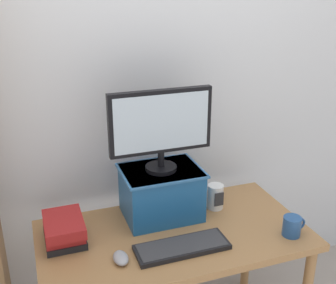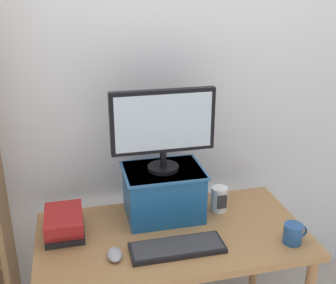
% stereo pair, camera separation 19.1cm
% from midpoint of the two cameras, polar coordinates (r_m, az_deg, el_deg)
% --- Properties ---
extents(back_wall, '(7.00, 0.08, 2.60)m').
position_cam_midpoint_polar(back_wall, '(2.26, 0.08, 7.09)').
color(back_wall, silver).
rests_on(back_wall, ground_plane).
extents(desk, '(1.28, 0.67, 0.72)m').
position_cam_midpoint_polar(desk, '(2.11, 3.29, -14.10)').
color(desk, '#9E7042').
rests_on(desk, ground_plane).
extents(riser_box, '(0.40, 0.30, 0.26)m').
position_cam_midpoint_polar(riser_box, '(2.13, 1.94, -6.76)').
color(riser_box, '#195189').
rests_on(riser_box, desk).
extents(computer_monitor, '(0.50, 0.15, 0.40)m').
position_cam_midpoint_polar(computer_monitor, '(1.99, 2.08, 2.23)').
color(computer_monitor, black).
rests_on(computer_monitor, riser_box).
extents(keyboard, '(0.43, 0.15, 0.02)m').
position_cam_midpoint_polar(keyboard, '(1.94, 4.16, -14.17)').
color(keyboard, black).
rests_on(keyboard, desk).
extents(computer_mouse, '(0.06, 0.10, 0.04)m').
position_cam_midpoint_polar(computer_mouse, '(1.89, -4.30, -15.06)').
color(computer_mouse, '#99999E').
rests_on(computer_mouse, desk).
extents(book_stack, '(0.18, 0.25, 0.12)m').
position_cam_midpoint_polar(book_stack, '(2.05, -11.28, -10.90)').
color(book_stack, black).
rests_on(book_stack, desk).
extents(coffee_mug, '(0.12, 0.09, 0.10)m').
position_cam_midpoint_polar(coffee_mug, '(2.08, 19.23, -11.71)').
color(coffee_mug, '#234C84').
rests_on(coffee_mug, desk).
extents(desk_speaker, '(0.08, 0.09, 0.13)m').
position_cam_midpoint_polar(desk_speaker, '(2.23, 9.42, -7.71)').
color(desk_speaker, silver).
rests_on(desk_speaker, desk).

